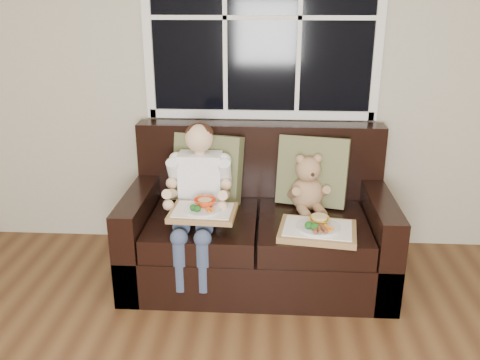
# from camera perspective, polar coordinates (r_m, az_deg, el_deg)

# --- Properties ---
(room_walls) EXTENTS (4.52, 5.02, 2.71)m
(room_walls) POSITION_cam_1_polar(r_m,az_deg,el_deg) (1.10, -6.12, 9.87)
(room_walls) COLOR beige
(room_walls) RESTS_ON ground
(window_back) EXTENTS (1.62, 0.04, 1.37)m
(window_back) POSITION_cam_1_polar(r_m,az_deg,el_deg) (3.56, 2.52, 17.77)
(window_back) COLOR black
(window_back) RESTS_ON room_walls
(loveseat) EXTENTS (1.70, 0.92, 0.96)m
(loveseat) POSITION_cam_1_polar(r_m,az_deg,el_deg) (3.42, 2.03, -5.58)
(loveseat) COLOR black
(loveseat) RESTS_ON ground
(pillow_left) EXTENTS (0.50, 0.32, 0.48)m
(pillow_left) POSITION_cam_1_polar(r_m,az_deg,el_deg) (3.45, -3.65, 1.27)
(pillow_left) COLOR #686C42
(pillow_left) RESTS_ON loveseat
(pillow_right) EXTENTS (0.50, 0.31, 0.47)m
(pillow_right) POSITION_cam_1_polar(r_m,az_deg,el_deg) (3.44, 8.15, 1.01)
(pillow_right) COLOR #686C42
(pillow_right) RESTS_ON loveseat
(child) EXTENTS (0.40, 0.60, 0.90)m
(child) POSITION_cam_1_polar(r_m,az_deg,el_deg) (3.21, -4.69, -0.78)
(child) COLOR white
(child) RESTS_ON loveseat
(teddy_bear) EXTENTS (0.26, 0.31, 0.39)m
(teddy_bear) POSITION_cam_1_polar(r_m,az_deg,el_deg) (3.36, 7.57, -0.77)
(teddy_bear) COLOR tan
(teddy_bear) RESTS_ON loveseat
(tray_left) EXTENTS (0.41, 0.32, 0.09)m
(tray_left) POSITION_cam_1_polar(r_m,az_deg,el_deg) (3.05, -4.17, -3.44)
(tray_left) COLOR #A4804A
(tray_left) RESTS_ON child
(tray_right) EXTENTS (0.49, 0.40, 0.10)m
(tray_right) POSITION_cam_1_polar(r_m,az_deg,el_deg) (3.06, 8.71, -5.50)
(tray_right) COLOR #A4804A
(tray_right) RESTS_ON loveseat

